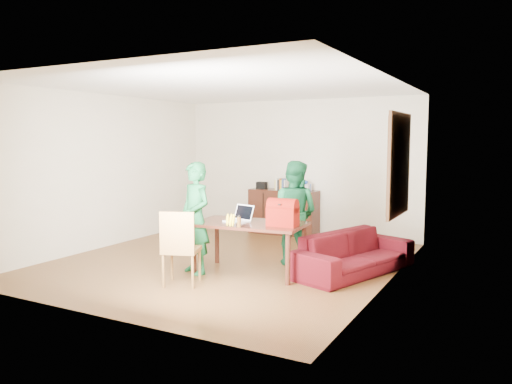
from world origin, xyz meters
The scene contains 10 objects.
room centered at (0.01, 0.13, 1.31)m, with size 5.20×5.70×2.90m.
table centered at (0.63, -0.44, 0.64)m, with size 1.64×1.03×0.73m.
chair centered at (0.12, -1.36, 0.29)m, with size 0.57×0.56×1.00m.
person_near centered at (-0.06, -0.78, 0.80)m, with size 0.58×0.38×1.60m, color #145D2E.
person_far centered at (0.97, 0.35, 0.80)m, with size 0.77×0.60×1.59m, color #12512D.
laptop centered at (0.45, -0.48, 0.78)m, with size 0.39×0.32×0.24m.
bananas centered at (0.55, -0.82, 0.77)m, with size 0.18×0.11×0.07m, color yellow, non-canonical shape.
bottle centered at (0.69, -0.83, 0.81)m, with size 0.05×0.05×0.16m, color #5C3815.
red_bag centered at (1.17, -0.47, 0.88)m, with size 0.40×0.23×0.30m, color maroon.
sofa centered at (1.95, 0.27, 0.29)m, with size 1.99×0.78×0.58m, color #37070D.
Camera 1 is at (4.01, -6.57, 1.91)m, focal length 35.00 mm.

